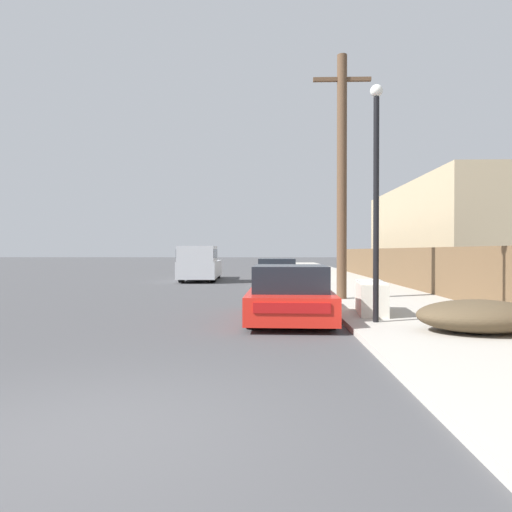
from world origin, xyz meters
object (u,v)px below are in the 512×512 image
at_px(parked_sports_car_red, 290,295).
at_px(car_parked_mid, 277,274).
at_px(pickup_truck, 200,264).
at_px(street_lamp, 376,185).
at_px(brush_pile, 479,316).
at_px(utility_pole, 342,174).
at_px(discarded_fridge, 371,297).

distance_m(parked_sports_car_red, car_parked_mid, 9.75).
height_order(pickup_truck, street_lamp, street_lamp).
distance_m(street_lamp, brush_pile, 3.25).
bearing_deg(brush_pile, utility_pole, 105.09).
height_order(parked_sports_car_red, brush_pile, parked_sports_car_red).
xyz_separation_m(parked_sports_car_red, brush_pile, (3.38, -2.11, -0.16)).
xyz_separation_m(pickup_truck, street_lamp, (5.97, -14.74, 2.07)).
xyz_separation_m(discarded_fridge, parked_sports_car_red, (-1.96, -0.40, 0.08)).
distance_m(utility_pole, street_lamp, 4.83).
height_order(pickup_truck, brush_pile, pickup_truck).
bearing_deg(brush_pile, car_parked_mid, 106.42).
relative_size(car_parked_mid, street_lamp, 0.85).
bearing_deg(pickup_truck, parked_sports_car_red, 104.43).
relative_size(parked_sports_car_red, pickup_truck, 0.71).
bearing_deg(street_lamp, car_parked_mid, 99.97).
bearing_deg(street_lamp, pickup_truck, 112.03).
distance_m(discarded_fridge, parked_sports_car_red, 2.00).
distance_m(discarded_fridge, car_parked_mid, 9.58).
relative_size(car_parked_mid, brush_pile, 1.87).
relative_size(street_lamp, brush_pile, 2.21).
relative_size(utility_pole, brush_pile, 3.38).
height_order(car_parked_mid, utility_pole, utility_pole).
height_order(street_lamp, brush_pile, street_lamp).
bearing_deg(utility_pole, parked_sports_car_red, -115.51).
height_order(parked_sports_car_red, car_parked_mid, parked_sports_car_red).
bearing_deg(brush_pile, pickup_truck, 115.49).
distance_m(parked_sports_car_red, street_lamp, 3.14).
height_order(discarded_fridge, pickup_truck, pickup_truck).
xyz_separation_m(car_parked_mid, utility_pole, (1.91, -5.99, 3.43)).
xyz_separation_m(street_lamp, brush_pile, (1.61, -1.15, -2.57)).
bearing_deg(parked_sports_car_red, brush_pile, -30.43).
height_order(discarded_fridge, car_parked_mid, car_parked_mid).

